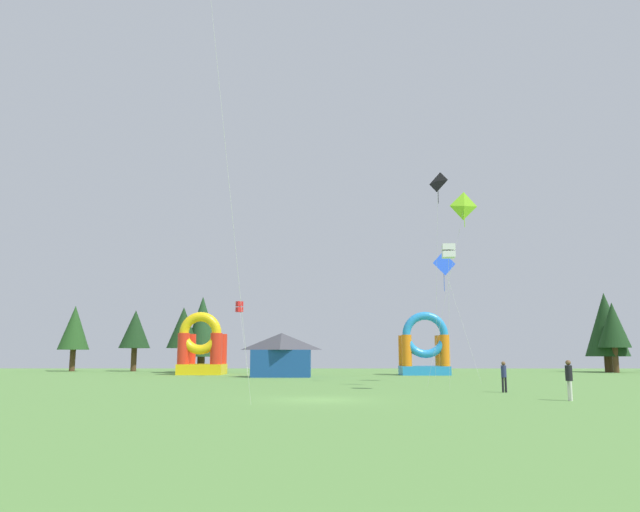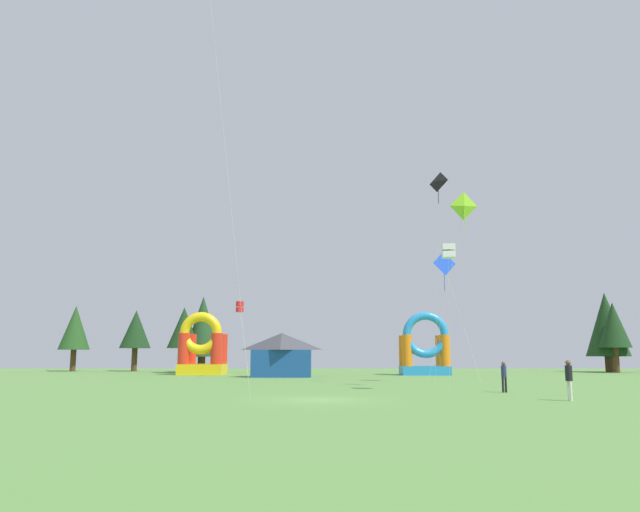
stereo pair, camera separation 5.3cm
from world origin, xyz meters
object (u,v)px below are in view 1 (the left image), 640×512
object	(u,v)px
kite_blue_diamond	(443,266)
person_near_camera	(504,374)
kite_red_box	(239,307)
inflatable_yellow_castle	(424,351)
kite_black_diamond	(437,183)
kite_lime_diamond	(464,208)
festival_tent	(281,355)
kite_white_box	(448,251)
person_midfield	(569,376)
inflatable_blue_arch	(202,351)

from	to	relation	value
kite_blue_diamond	person_near_camera	size ratio (longest dim) A/B	5.57
kite_red_box	inflatable_yellow_castle	bearing A→B (deg)	16.18
kite_black_diamond	person_near_camera	xyz separation A→B (m)	(1.81, -8.40, -13.47)
kite_lime_diamond	festival_tent	distance (m)	24.64
kite_lime_diamond	kite_blue_diamond	world-z (taller)	kite_lime_diamond
kite_blue_diamond	kite_red_box	size ratio (longest dim) A/B	1.37
kite_blue_diamond	festival_tent	distance (m)	18.21
inflatable_yellow_castle	festival_tent	distance (m)	14.99
inflatable_yellow_castle	kite_white_box	bearing A→B (deg)	-95.96
kite_white_box	person_midfield	world-z (taller)	kite_white_box
inflatable_yellow_castle	person_midfield	bearing A→B (deg)	-87.93
kite_black_diamond	kite_white_box	bearing A→B (deg)	-96.97
person_near_camera	inflatable_blue_arch	xyz separation A→B (m)	(-22.70, 28.61, 1.33)
person_near_camera	festival_tent	bearing A→B (deg)	-61.46
kite_lime_diamond	kite_black_diamond	distance (m)	5.57
kite_blue_diamond	kite_red_box	world-z (taller)	kite_blue_diamond
person_midfield	inflatable_yellow_castle	world-z (taller)	inflatable_yellow_castle
person_near_camera	inflatable_blue_arch	world-z (taller)	inflatable_blue_arch
kite_lime_diamond	kite_black_diamond	size ratio (longest dim) A/B	0.81
kite_lime_diamond	kite_white_box	bearing A→B (deg)	-119.15
kite_red_box	kite_white_box	world-z (taller)	kite_white_box
person_near_camera	inflatable_yellow_castle	distance (m)	27.44
kite_lime_diamond	kite_red_box	bearing A→B (deg)	132.85
kite_lime_diamond	kite_white_box	world-z (taller)	kite_lime_diamond
kite_black_diamond	inflatable_blue_arch	distance (m)	31.50
kite_white_box	inflatable_blue_arch	world-z (taller)	kite_white_box
kite_blue_diamond	kite_white_box	world-z (taller)	kite_blue_diamond
person_midfield	festival_tent	world-z (taller)	festival_tent
kite_white_box	inflatable_blue_arch	distance (m)	34.91
kite_lime_diamond	person_midfield	world-z (taller)	kite_lime_diamond
kite_black_diamond	inflatable_yellow_castle	distance (m)	22.63
kite_red_box	festival_tent	size ratio (longest dim) A/B	1.29
person_midfield	inflatable_yellow_castle	size ratio (longest dim) A/B	0.30
festival_tent	kite_white_box	bearing A→B (deg)	-62.63
inflatable_blue_arch	person_near_camera	bearing A→B (deg)	-51.57
kite_red_box	person_midfield	xyz separation A→B (m)	(19.28, -28.25, -5.36)
kite_black_diamond	inflatable_yellow_castle	world-z (taller)	kite_black_diamond
inflatable_yellow_castle	festival_tent	xyz separation A→B (m)	(-14.10, -5.06, -0.33)
kite_black_diamond	person_midfield	distance (m)	19.96
kite_red_box	inflatable_yellow_castle	xyz separation A→B (m)	(18.07, 5.24, -4.12)
person_near_camera	inflatable_yellow_castle	bearing A→B (deg)	-93.72
kite_lime_diamond	inflatable_blue_arch	xyz separation A→B (m)	(-21.74, 24.83, -9.17)
kite_white_box	kite_red_box	bearing A→B (deg)	125.21
person_near_camera	kite_white_box	bearing A→B (deg)	-14.66
kite_white_box	person_midfield	xyz separation A→B (m)	(4.02, -6.62, -7.01)
person_midfield	person_near_camera	world-z (taller)	person_midfield
person_near_camera	inflatable_blue_arch	distance (m)	36.55
kite_red_box	person_midfield	world-z (taller)	kite_red_box
kite_lime_diamond	festival_tent	xyz separation A→B (m)	(-13.10, 18.58, -9.50)
kite_blue_diamond	inflatable_blue_arch	world-z (taller)	kite_blue_diamond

